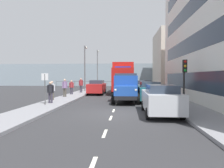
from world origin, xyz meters
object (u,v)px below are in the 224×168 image
at_px(pedestrian_couple_a, 71,86).
at_px(pedestrian_couple_b, 81,84).
at_px(lorry_cargo_red, 123,77).
at_px(street_sign, 45,83).
at_px(car_grey_kerbside_2, 144,87).
at_px(traffic_light_near, 184,72).
at_px(lamp_post_far, 98,65).
at_px(car_silver_kerbside_near, 161,99).
at_px(lamp_post_promenade, 85,64).
at_px(car_teal_kerbside_1, 149,91).
at_px(car_red_oppositeside_0, 97,87).
at_px(pedestrian_strolling, 50,91).
at_px(pedestrian_near_railing, 52,89).
at_px(pedestrian_in_dark_coat, 65,86).
at_px(truck_vintage_blue, 126,88).

distance_m(pedestrian_couple_a, pedestrian_couple_b, 2.64).
xyz_separation_m(lorry_cargo_red, street_sign, (5.42, 11.30, -0.39)).
bearing_deg(car_grey_kerbside_2, lorry_cargo_red, -41.53).
height_order(traffic_light_near, lamp_post_far, lamp_post_far).
bearing_deg(pedestrian_couple_b, car_silver_kerbside_near, 120.18).
height_order(car_silver_kerbside_near, lamp_post_promenade, lamp_post_promenade).
xyz_separation_m(lorry_cargo_red, car_teal_kerbside_1, (-2.38, 8.01, -1.18)).
height_order(lamp_post_far, street_sign, lamp_post_far).
bearing_deg(pedestrian_couple_b, car_red_oppositeside_0, 157.59).
height_order(pedestrian_strolling, pedestrian_near_railing, pedestrian_near_railing).
height_order(car_grey_kerbside_2, lamp_post_far, lamp_post_far).
distance_m(pedestrian_strolling, pedestrian_in_dark_coat, 4.70).
relative_size(pedestrian_couple_a, street_sign, 0.71).
xyz_separation_m(car_red_oppositeside_0, lamp_post_far, (1.92, -13.52, 3.37)).
relative_size(pedestrian_strolling, lamp_post_far, 0.23).
bearing_deg(lamp_post_far, truck_vintage_blue, 104.81).
bearing_deg(truck_vintage_blue, car_silver_kerbside_near, 110.82).
relative_size(car_silver_kerbside_near, lamp_post_promenade, 0.71).
xyz_separation_m(pedestrian_in_dark_coat, lamp_post_promenade, (-0.41, -7.77, 2.68)).
bearing_deg(car_grey_kerbside_2, pedestrian_strolling, 47.23).
bearing_deg(truck_vintage_blue, pedestrian_strolling, 19.33).
xyz_separation_m(car_teal_kerbside_1, pedestrian_in_dark_coat, (8.10, -2.23, 0.30)).
bearing_deg(lamp_post_far, pedestrian_strolling, 89.28).
relative_size(car_teal_kerbside_1, pedestrian_couple_a, 2.63).
distance_m(truck_vintage_blue, lamp_post_far, 21.47).
bearing_deg(lorry_cargo_red, truck_vintage_blue, 92.48).
distance_m(lorry_cargo_red, lamp_post_promenade, 5.95).
bearing_deg(pedestrian_in_dark_coat, pedestrian_couple_b, -94.59).
relative_size(pedestrian_in_dark_coat, pedestrian_couple_b, 0.98).
relative_size(car_silver_kerbside_near, car_red_oppositeside_0, 1.02).
relative_size(truck_vintage_blue, pedestrian_strolling, 3.47).
height_order(car_grey_kerbside_2, pedestrian_couple_a, pedestrian_couple_a).
relative_size(car_teal_kerbside_1, lamp_post_far, 0.60).
relative_size(pedestrian_couple_a, pedestrian_couple_b, 0.88).
distance_m(car_teal_kerbside_1, car_red_oppositeside_0, 8.59).
distance_m(car_silver_kerbside_near, car_red_oppositeside_0, 13.50).
height_order(pedestrian_near_railing, pedestrian_couple_a, pedestrian_near_railing).
bearing_deg(lamp_post_far, pedestrian_near_railing, 87.46).
relative_size(lorry_cargo_red, car_silver_kerbside_near, 1.87).
relative_size(car_red_oppositeside_0, pedestrian_strolling, 2.65).
bearing_deg(pedestrian_near_railing, lamp_post_promenade, -93.64).
bearing_deg(car_teal_kerbside_1, pedestrian_couple_a, -30.85).
bearing_deg(pedestrian_couple_b, truck_vintage_blue, 125.61).
bearing_deg(lamp_post_promenade, pedestrian_in_dark_coat, 86.96).
relative_size(car_grey_kerbside_2, pedestrian_strolling, 2.68).
bearing_deg(car_silver_kerbside_near, lorry_cargo_red, -80.19).
distance_m(pedestrian_couple_b, lamp_post_promenade, 3.66).
relative_size(car_teal_kerbside_1, lamp_post_promenade, 0.67).
xyz_separation_m(car_red_oppositeside_0, pedestrian_near_railing, (2.84, 7.09, 0.21)).
relative_size(pedestrian_couple_a, lamp_post_far, 0.23).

